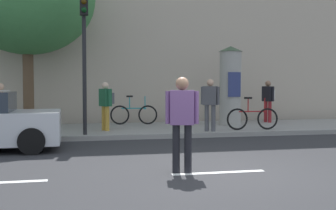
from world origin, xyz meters
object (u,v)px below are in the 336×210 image
object	(u,v)px
bicycle_leaning	(134,114)
pedestrian_in_light_jacket	(210,101)
pedestrian_near_pole	(268,97)
pedestrian_tallest	(1,104)
pedestrian_with_backpack	(106,102)
traffic_light	(84,38)
bicycle_upright	(252,118)
pedestrian_in_dark_shirt	(182,116)
poster_column	(230,85)

from	to	relation	value
bicycle_leaning	pedestrian_in_light_jacket	bearing A→B (deg)	-53.25
pedestrian_near_pole	pedestrian_tallest	world-z (taller)	pedestrian_near_pole
pedestrian_with_backpack	traffic_light	bearing A→B (deg)	-122.27
bicycle_leaning	bicycle_upright	distance (m)	4.50
pedestrian_in_dark_shirt	pedestrian_tallest	size ratio (longest dim) A/B	1.16
pedestrian_with_backpack	pedestrian_near_pole	bearing A→B (deg)	14.42
pedestrian_in_dark_shirt	pedestrian_near_pole	xyz separation A→B (m)	(5.48, 7.87, 0.07)
pedestrian_in_dark_shirt	pedestrian_in_light_jacket	distance (m)	5.72
pedestrian_tallest	pedestrian_in_light_jacket	xyz separation A→B (m)	(6.43, -0.62, 0.08)
pedestrian_in_dark_shirt	pedestrian_near_pole	distance (m)	9.59
poster_column	bicycle_upright	distance (m)	2.19
pedestrian_near_pole	pedestrian_with_backpack	bearing A→B (deg)	-165.58
traffic_light	bicycle_upright	bearing A→B (deg)	3.10
traffic_light	bicycle_leaning	bearing A→B (deg)	58.18
poster_column	bicycle_leaning	world-z (taller)	poster_column
poster_column	pedestrian_in_light_jacket	bearing A→B (deg)	-125.32
pedestrian_near_pole	pedestrian_tallest	distance (m)	9.88
pedestrian_tallest	bicycle_leaning	size ratio (longest dim) A/B	0.88
traffic_light	pedestrian_near_pole	distance (m)	7.93
pedestrian_tallest	bicycle_leaning	xyz separation A→B (m)	(4.33, 2.19, -0.52)
traffic_light	bicycle_leaning	xyz separation A→B (m)	(1.85, 2.98, -2.49)
poster_column	pedestrian_in_dark_shirt	xyz separation A→B (m)	(-3.67, -7.30, -0.57)
traffic_light	pedestrian_in_light_jacket	size ratio (longest dim) A/B	2.55
pedestrian_near_pole	bicycle_leaning	bearing A→B (deg)	177.77
pedestrian_with_backpack	pedestrian_in_light_jacket	xyz separation A→B (m)	(3.25, -0.93, 0.05)
pedestrian_tallest	bicycle_upright	bearing A→B (deg)	-3.54
pedestrian_in_dark_shirt	pedestrian_with_backpack	distance (m)	6.28
bicycle_leaning	bicycle_upright	size ratio (longest dim) A/B	1.00
traffic_light	pedestrian_in_dark_shirt	xyz separation A→B (m)	(1.71, -5.10, -1.97)
bicycle_upright	pedestrian_in_dark_shirt	bearing A→B (deg)	-124.74
pedestrian_with_backpack	bicycle_upright	size ratio (longest dim) A/B	0.89
pedestrian_with_backpack	pedestrian_in_light_jacket	size ratio (longest dim) A/B	0.94
pedestrian_near_pole	bicycle_upright	bearing A→B (deg)	-125.03
pedestrian_in_dark_shirt	bicycle_leaning	world-z (taller)	pedestrian_in_dark_shirt
pedestrian_in_light_jacket	bicycle_upright	bearing A→B (deg)	4.91
traffic_light	pedestrian_with_backpack	distance (m)	2.34
pedestrian_in_dark_shirt	pedestrian_with_backpack	bearing A→B (deg)	99.34
pedestrian_in_dark_shirt	bicycle_leaning	xyz separation A→B (m)	(0.13, 8.08, -0.53)
pedestrian_tallest	pedestrian_in_light_jacket	bearing A→B (deg)	-5.52
traffic_light	pedestrian_with_backpack	bearing A→B (deg)	57.73
bicycle_upright	bicycle_leaning	bearing A→B (deg)	143.42
pedestrian_with_backpack	poster_column	bearing A→B (deg)	13.16
poster_column	pedestrian_with_backpack	distance (m)	4.85
poster_column	bicycle_leaning	distance (m)	3.78
pedestrian_in_dark_shirt	bicycle_upright	size ratio (longest dim) A/B	1.01
traffic_light	pedestrian_tallest	size ratio (longest dim) A/B	2.77
pedestrian_with_backpack	pedestrian_near_pole	distance (m)	6.71
pedestrian_in_light_jacket	bicycle_leaning	xyz separation A→B (m)	(-2.10, 2.81, -0.60)
pedestrian_near_pole	pedestrian_tallest	xyz separation A→B (m)	(-9.68, -1.98, -0.08)
poster_column	pedestrian_with_backpack	world-z (taller)	poster_column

